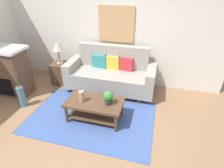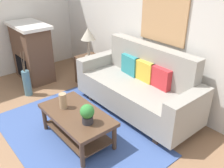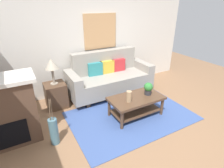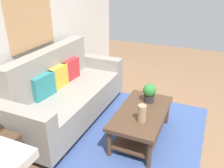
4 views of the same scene
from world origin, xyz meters
name	(u,v)px [view 2 (image 2 of 4)]	position (x,y,z in m)	size (l,w,h in m)	color
ground_plane	(44,150)	(0.00, 0.00, 0.00)	(9.48, 9.48, 0.00)	#8C6647
wall_back	(160,24)	(0.00, 2.19, 1.35)	(5.48, 0.10, 2.70)	silver
area_rug	(76,134)	(0.00, 0.50, 0.01)	(2.50, 1.63, 0.01)	#3D5693
couch	(138,87)	(0.10, 1.65, 0.43)	(2.12, 0.84, 1.08)	gray
throw_pillow_teal	(130,65)	(-0.23, 1.78, 0.68)	(0.36, 0.12, 0.32)	teal
throw_pillow_mustard	(145,71)	(0.10, 1.78, 0.68)	(0.36, 0.12, 0.32)	gold
throw_pillow_crimson	(161,78)	(0.43, 1.78, 0.68)	(0.36, 0.12, 0.32)	red
coffee_table	(77,120)	(0.09, 0.49, 0.31)	(1.10, 0.60, 0.43)	#513826
tabletop_vase	(63,101)	(-0.13, 0.42, 0.54)	(0.10, 0.10, 0.22)	tan
potted_plant_tabletop	(87,113)	(0.38, 0.47, 0.57)	(0.18, 0.18, 0.26)	#2D2D33
side_table	(90,70)	(-1.26, 1.65, 0.28)	(0.44, 0.44, 0.56)	#513826
table_lamp	(88,35)	(-1.26, 1.65, 0.99)	(0.28, 0.28, 0.57)	gray
fireplace	(32,52)	(-2.19, 0.88, 0.59)	(1.02, 0.58, 1.16)	brown
floor_vase	(27,83)	(-1.57, 0.47, 0.24)	(0.14, 0.14, 0.48)	slate
floor_vase_branch_a	(24,62)	(-1.55, 0.47, 0.66)	(0.01, 0.01, 0.36)	brown
floor_vase_branch_b	(24,61)	(-1.58, 0.49, 0.66)	(0.01, 0.01, 0.36)	brown
floor_vase_branch_c	(22,62)	(-1.58, 0.45, 0.66)	(0.01, 0.01, 0.36)	brown
framed_painting	(163,15)	(0.10, 2.12, 1.51)	(0.87, 0.03, 0.85)	tan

